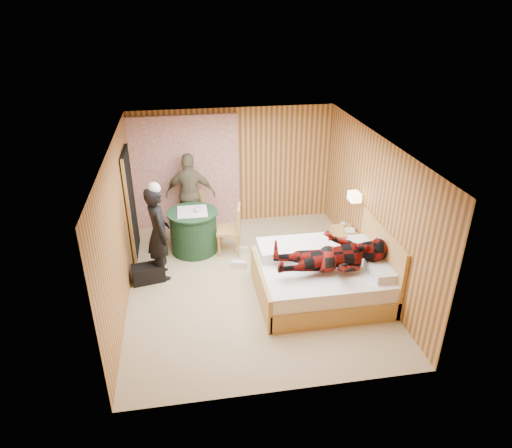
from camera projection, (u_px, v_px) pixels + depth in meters
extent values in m
cube|color=tan|center=(252.00, 282.00, 8.00)|extent=(4.20, 5.00, 0.01)
cube|color=white|center=(251.00, 143.00, 6.88)|extent=(4.20, 5.00, 0.01)
cube|color=#CD814E|center=(233.00, 167.00, 9.64)|extent=(4.20, 0.02, 2.50)
cube|color=#CD814E|center=(119.00, 227.00, 7.13)|extent=(0.02, 5.00, 2.50)
cube|color=#CD814E|center=(374.00, 209.00, 7.74)|extent=(0.02, 5.00, 2.50)
cube|color=beige|center=(186.00, 173.00, 9.45)|extent=(2.20, 0.08, 2.40)
cube|color=black|center=(131.00, 204.00, 8.47)|extent=(0.06, 0.90, 2.05)
cylinder|color=gold|center=(359.00, 196.00, 8.10)|extent=(0.18, 0.04, 0.04)
cube|color=#FFDFB2|center=(354.00, 197.00, 8.09)|extent=(0.18, 0.24, 0.16)
cube|color=tan|center=(323.00, 287.00, 7.57)|extent=(2.10, 1.68, 0.32)
cube|color=white|center=(324.00, 272.00, 7.44)|extent=(2.04, 1.62, 0.26)
cube|color=tan|center=(261.00, 286.00, 7.36)|extent=(0.06, 1.68, 0.59)
cube|color=tan|center=(380.00, 261.00, 7.53)|extent=(0.06, 1.68, 1.16)
cube|color=silver|center=(383.00, 270.00, 7.12)|extent=(0.40, 0.58, 0.15)
cube|color=silver|center=(364.00, 246.00, 7.82)|extent=(0.40, 0.58, 0.15)
cube|color=white|center=(296.00, 248.00, 7.71)|extent=(1.26, 0.63, 0.19)
cube|color=tan|center=(343.00, 242.00, 8.73)|extent=(0.39, 0.53, 0.53)
cube|color=tan|center=(344.00, 235.00, 8.65)|extent=(0.41, 0.55, 0.03)
cylinder|color=#1D4026|center=(194.00, 232.00, 8.81)|extent=(0.89, 0.89, 0.81)
cylinder|color=#1D4026|center=(192.00, 213.00, 8.62)|extent=(0.96, 0.96, 0.03)
cube|color=silver|center=(192.00, 212.00, 8.61)|extent=(0.65, 0.65, 0.01)
cube|color=tan|center=(192.00, 215.00, 9.38)|extent=(0.55, 0.55, 0.05)
cube|color=tan|center=(195.00, 200.00, 9.43)|extent=(0.40, 0.19, 0.46)
cylinder|color=tan|center=(182.00, 228.00, 9.37)|extent=(0.04, 0.04, 0.43)
cylinder|color=tan|center=(203.00, 223.00, 9.60)|extent=(0.04, 0.04, 0.43)
cube|color=tan|center=(229.00, 230.00, 8.72)|extent=(0.51, 0.51, 0.05)
cube|color=tan|center=(239.00, 218.00, 8.60)|extent=(0.12, 0.44, 0.49)
cylinder|color=tan|center=(221.00, 237.00, 8.99)|extent=(0.04, 0.04, 0.45)
cylinder|color=tan|center=(238.00, 246.00, 8.67)|extent=(0.04, 0.04, 0.45)
cube|color=black|center=(148.00, 273.00, 7.96)|extent=(0.60, 0.39, 0.31)
cube|color=silver|center=(239.00, 264.00, 8.40)|extent=(0.29, 0.18, 0.12)
cube|color=silver|center=(242.00, 249.00, 8.91)|extent=(0.25, 0.13, 0.11)
imported|color=black|center=(159.00, 233.00, 7.81)|extent=(0.55, 0.70, 1.70)
imported|color=#696046|center=(191.00, 194.00, 9.31)|extent=(1.07, 0.58, 1.72)
imported|color=#630D09|center=(333.00, 248.00, 7.02)|extent=(0.86, 0.67, 1.77)
imported|color=silver|center=(346.00, 231.00, 8.56)|extent=(0.19, 0.24, 0.02)
imported|color=silver|center=(346.00, 230.00, 8.55)|extent=(0.24, 0.27, 0.02)
imported|color=silver|center=(343.00, 225.00, 8.70)|extent=(0.11, 0.11, 0.09)
imported|color=silver|center=(198.00, 210.00, 8.56)|extent=(0.15, 0.15, 0.10)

